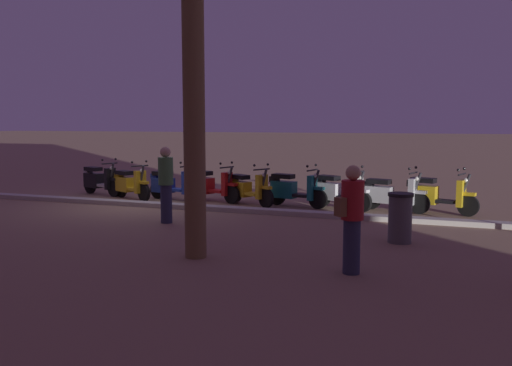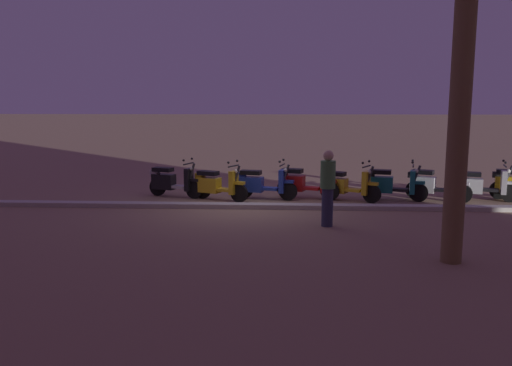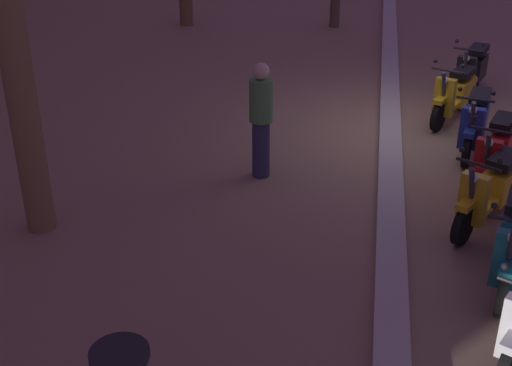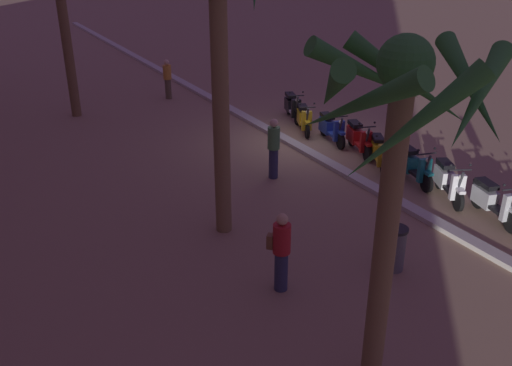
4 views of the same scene
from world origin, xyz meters
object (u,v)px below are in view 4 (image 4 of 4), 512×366
at_px(scooter_white_mid_rear, 448,180).
at_px(scooter_yellow_far_back, 304,118).
at_px(scooter_silver_mid_centre, 492,200).
at_px(scooter_yellow_lead_nearest, 379,151).
at_px(scooter_teal_second_in_line, 412,165).
at_px(pedestrian_by_palm_tree, 274,147).
at_px(litter_bin, 394,248).
at_px(palm_tree_mid_walkway, 217,12).
at_px(pedestrian_window_shopping, 281,250).
at_px(scooter_black_tail_end, 292,106).
at_px(scooter_blue_last_in_row, 331,128).
at_px(pedestrian_strolling_near_curb, 168,78).
at_px(palm_tree_near_sign, 398,130).
at_px(scooter_red_gap_after_mid, 358,137).

relative_size(scooter_white_mid_rear, scooter_yellow_far_back, 1.03).
height_order(scooter_silver_mid_centre, scooter_yellow_lead_nearest, same).
distance_m(scooter_white_mid_rear, scooter_teal_second_in_line, 1.22).
height_order(pedestrian_by_palm_tree, litter_bin, pedestrian_by_palm_tree).
height_order(palm_tree_mid_walkway, pedestrian_window_shopping, palm_tree_mid_walkway).
distance_m(scooter_teal_second_in_line, pedestrian_window_shopping, 6.44).
bearing_deg(scooter_black_tail_end, palm_tree_mid_walkway, 136.18).
height_order(scooter_silver_mid_centre, litter_bin, scooter_silver_mid_centre).
xyz_separation_m(scooter_teal_second_in_line, scooter_blue_last_in_row, (3.71, 0.02, -0.01)).
xyz_separation_m(scooter_silver_mid_centre, palm_tree_mid_walkway, (2.67, 5.91, 4.45)).
distance_m(scooter_yellow_far_back, litter_bin, 8.71).
bearing_deg(scooter_silver_mid_centre, pedestrian_strolling_near_curb, 11.82).
distance_m(pedestrian_strolling_near_curb, litter_bin, 14.29).
bearing_deg(scooter_teal_second_in_line, scooter_white_mid_rear, -177.36).
relative_size(scooter_yellow_far_back, litter_bin, 1.72).
bearing_deg(scooter_blue_last_in_row, palm_tree_near_sign, 146.54).
relative_size(pedestrian_strolling_near_curb, pedestrian_window_shopping, 0.98).
xyz_separation_m(palm_tree_mid_walkway, litter_bin, (-3.20, -2.29, -4.41)).
xyz_separation_m(scooter_teal_second_in_line, palm_tree_near_sign, (-5.24, 5.94, 3.60)).
bearing_deg(palm_tree_mid_walkway, scooter_white_mid_rear, -102.77).
bearing_deg(scooter_red_gap_after_mid, scooter_yellow_far_back, 8.22).
bearing_deg(scooter_white_mid_rear, scooter_red_gap_after_mid, -1.22).
xyz_separation_m(scooter_white_mid_rear, palm_tree_near_sign, (-4.02, 5.99, 3.60)).
relative_size(scooter_silver_mid_centre, pedestrian_window_shopping, 1.07).
relative_size(scooter_teal_second_in_line, scooter_blue_last_in_row, 0.97).
bearing_deg(scooter_yellow_lead_nearest, litter_bin, 141.84).
height_order(scooter_white_mid_rear, pedestrian_by_palm_tree, pedestrian_by_palm_tree).
height_order(scooter_black_tail_end, litter_bin, scooter_black_tail_end).
relative_size(scooter_teal_second_in_line, pedestrian_strolling_near_curb, 1.09).
xyz_separation_m(scooter_white_mid_rear, pedestrian_by_palm_tree, (3.28, 3.29, 0.46)).
distance_m(scooter_white_mid_rear, pedestrian_window_shopping, 6.11).
bearing_deg(palm_tree_near_sign, scooter_white_mid_rear, -56.11).
bearing_deg(pedestrian_window_shopping, pedestrian_strolling_near_curb, -12.81).
distance_m(pedestrian_strolling_near_curb, pedestrian_by_palm_tree, 9.13).
height_order(scooter_white_mid_rear, scooter_yellow_far_back, same).
relative_size(scooter_yellow_lead_nearest, palm_tree_near_sign, 0.31).
bearing_deg(scooter_white_mid_rear, litter_bin, 117.68).
bearing_deg(pedestrian_window_shopping, scooter_silver_mid_centre, -90.13).
bearing_deg(scooter_black_tail_end, scooter_red_gap_after_mid, 178.87).
bearing_deg(pedestrian_strolling_near_curb, scooter_black_tail_end, -148.13).
relative_size(scooter_silver_mid_centre, scooter_red_gap_after_mid, 0.98).
relative_size(scooter_yellow_lead_nearest, scooter_blue_last_in_row, 0.91).
bearing_deg(scooter_yellow_lead_nearest, palm_tree_near_sign, 138.09).
bearing_deg(litter_bin, scooter_yellow_far_back, -22.19).
bearing_deg(scooter_blue_last_in_row, scooter_yellow_far_back, 8.95).
height_order(scooter_yellow_lead_nearest, scooter_black_tail_end, same).
bearing_deg(litter_bin, scooter_red_gap_after_mid, -33.10).
distance_m(scooter_yellow_far_back, pedestrian_strolling_near_curb, 6.72).
distance_m(scooter_red_gap_after_mid, litter_bin, 6.68).
distance_m(scooter_silver_mid_centre, pedestrian_strolling_near_curb, 14.05).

